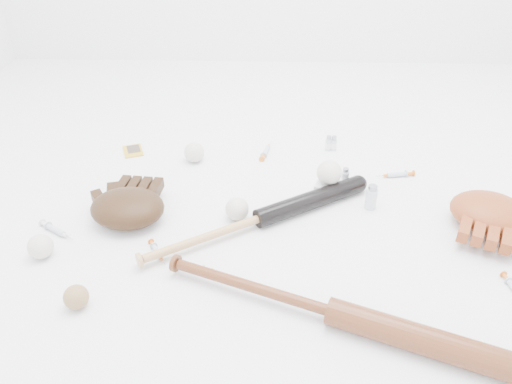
{
  "coord_description": "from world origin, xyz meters",
  "views": [
    {
      "loc": [
        0.01,
        -1.32,
        0.98
      ],
      "look_at": [
        -0.04,
        0.05,
        0.06
      ],
      "focal_mm": 35.0,
      "sensor_mm": 36.0,
      "label": 1
    }
  ],
  "objects_px": {
    "bat_dark": "(260,218)",
    "pedestal": "(328,188)",
    "glove_dark": "(127,208)",
    "bat_wood": "(332,312)"
  },
  "relations": [
    {
      "from": "bat_dark",
      "to": "pedestal",
      "type": "height_order",
      "value": "bat_dark"
    },
    {
      "from": "bat_wood",
      "to": "glove_dark",
      "type": "height_order",
      "value": "glove_dark"
    },
    {
      "from": "bat_dark",
      "to": "pedestal",
      "type": "distance_m",
      "value": 0.3
    },
    {
      "from": "glove_dark",
      "to": "pedestal",
      "type": "height_order",
      "value": "glove_dark"
    },
    {
      "from": "pedestal",
      "to": "glove_dark",
      "type": "bearing_deg",
      "value": -164.91
    },
    {
      "from": "pedestal",
      "to": "bat_dark",
      "type": "bearing_deg",
      "value": -140.2
    },
    {
      "from": "bat_dark",
      "to": "glove_dark",
      "type": "xyz_separation_m",
      "value": [
        -0.42,
        0.02,
        0.02
      ]
    },
    {
      "from": "bat_dark",
      "to": "bat_wood",
      "type": "xyz_separation_m",
      "value": [
        0.19,
        -0.39,
        0.0
      ]
    },
    {
      "from": "glove_dark",
      "to": "pedestal",
      "type": "relative_size",
      "value": 3.53
    },
    {
      "from": "glove_dark",
      "to": "bat_dark",
      "type": "bearing_deg",
      "value": 2.94
    }
  ]
}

